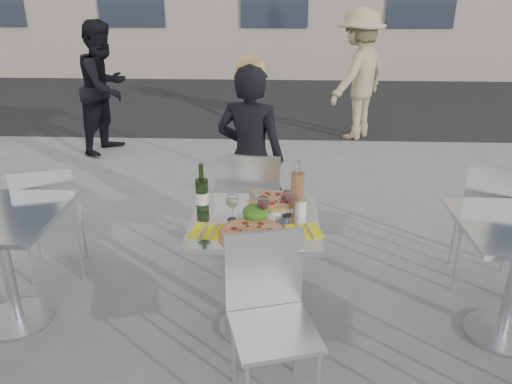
{
  "coord_description": "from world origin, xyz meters",
  "views": [
    {
      "loc": [
        0.12,
        -2.53,
        1.98
      ],
      "look_at": [
        0.0,
        0.15,
        0.85
      ],
      "focal_mm": 35.0,
      "sensor_mm": 36.0,
      "label": 1
    }
  ],
  "objects_px": {
    "napkin_right": "(304,231)",
    "chair_near": "(269,306)",
    "side_table_left": "(2,246)",
    "salad_plate": "(256,214)",
    "pedestrian_b": "(359,75)",
    "wineglass_red_b": "(287,198)",
    "side_chair_rfar": "(492,217)",
    "napkin_left": "(208,230)",
    "pedestrian_a": "(105,88)",
    "main_table": "(255,251)",
    "pizza_far": "(272,201)",
    "side_chair_lfar": "(50,213)",
    "pizza_near": "(252,233)",
    "wine_bottle": "(202,194)",
    "carafe": "(297,189)",
    "wineglass_red_a": "(263,204)",
    "woman_diner": "(250,159)",
    "sugar_shaker": "(301,206)",
    "wineglass_white_a": "(232,202)",
    "chair_far": "(250,204)",
    "wineglass_white_b": "(255,194)"
  },
  "relations": [
    {
      "from": "side_chair_rfar",
      "to": "pedestrian_a",
      "type": "bearing_deg",
      "value": -25.13
    },
    {
      "from": "side_table_left",
      "to": "napkin_left",
      "type": "xyz_separation_m",
      "value": [
        1.26,
        -0.16,
        0.21
      ]
    },
    {
      "from": "pizza_far",
      "to": "wineglass_white_a",
      "type": "bearing_deg",
      "value": -133.13
    },
    {
      "from": "side_chair_lfar",
      "to": "wine_bottle",
      "type": "xyz_separation_m",
      "value": [
        1.14,
        -0.44,
        0.35
      ]
    },
    {
      "from": "pedestrian_a",
      "to": "chair_near",
      "type": "bearing_deg",
      "value": -134.98
    },
    {
      "from": "salad_plate",
      "to": "wineglass_white_a",
      "type": "bearing_deg",
      "value": -175.28
    },
    {
      "from": "pedestrian_b",
      "to": "wineglass_red_b",
      "type": "height_order",
      "value": "pedestrian_b"
    },
    {
      "from": "main_table",
      "to": "salad_plate",
      "type": "distance_m",
      "value": 0.25
    },
    {
      "from": "wineglass_red_b",
      "to": "sugar_shaker",
      "type": "bearing_deg",
      "value": 6.15
    },
    {
      "from": "salad_plate",
      "to": "wineglass_red_b",
      "type": "distance_m",
      "value": 0.2
    },
    {
      "from": "side_chair_rfar",
      "to": "chair_near",
      "type": "bearing_deg",
      "value": 49.37
    },
    {
      "from": "salad_plate",
      "to": "side_chair_rfar",
      "type": "bearing_deg",
      "value": 18.58
    },
    {
      "from": "main_table",
      "to": "side_table_left",
      "type": "xyz_separation_m",
      "value": [
        -1.5,
        0.0,
        0.0
      ]
    },
    {
      "from": "woman_diner",
      "to": "sugar_shaker",
      "type": "relative_size",
      "value": 13.61
    },
    {
      "from": "napkin_right",
      "to": "wineglass_red_b",
      "type": "bearing_deg",
      "value": 102.46
    },
    {
      "from": "side_chair_lfar",
      "to": "pizza_near",
      "type": "relative_size",
      "value": 2.41
    },
    {
      "from": "wineglass_white_b",
      "to": "pizza_far",
      "type": "bearing_deg",
      "value": 49.67
    },
    {
      "from": "pedestrian_b",
      "to": "chair_near",
      "type": "bearing_deg",
      "value": 25.29
    },
    {
      "from": "woman_diner",
      "to": "wineglass_white_a",
      "type": "height_order",
      "value": "woman_diner"
    },
    {
      "from": "pedestrian_a",
      "to": "wineglass_red_a",
      "type": "distance_m",
      "value": 4.05
    },
    {
      "from": "chair_near",
      "to": "side_chair_rfar",
      "type": "bearing_deg",
      "value": 18.9
    },
    {
      "from": "side_chair_rfar",
      "to": "napkin_right",
      "type": "bearing_deg",
      "value": 41.8
    },
    {
      "from": "side_chair_rfar",
      "to": "napkin_left",
      "type": "bearing_deg",
      "value": 35.26
    },
    {
      "from": "main_table",
      "to": "pizza_far",
      "type": "xyz_separation_m",
      "value": [
        0.1,
        0.21,
        0.23
      ]
    },
    {
      "from": "side_table_left",
      "to": "woman_diner",
      "type": "bearing_deg",
      "value": 37.86
    },
    {
      "from": "side_chair_rfar",
      "to": "main_table",
      "type": "bearing_deg",
      "value": 32.93
    },
    {
      "from": "side_chair_rfar",
      "to": "wine_bottle",
      "type": "distance_m",
      "value": 1.93
    },
    {
      "from": "chair_far",
      "to": "wineglass_red_b",
      "type": "height_order",
      "value": "chair_far"
    },
    {
      "from": "pedestrian_a",
      "to": "wine_bottle",
      "type": "distance_m",
      "value": 3.79
    },
    {
      "from": "woman_diner",
      "to": "wineglass_red_b",
      "type": "bearing_deg",
      "value": 118.92
    },
    {
      "from": "pizza_near",
      "to": "wine_bottle",
      "type": "relative_size",
      "value": 1.21
    },
    {
      "from": "side_chair_lfar",
      "to": "wine_bottle",
      "type": "distance_m",
      "value": 1.27
    },
    {
      "from": "side_chair_rfar",
      "to": "pizza_far",
      "type": "height_order",
      "value": "side_chair_rfar"
    },
    {
      "from": "pizza_near",
      "to": "wineglass_red_b",
      "type": "height_order",
      "value": "wineglass_red_b"
    },
    {
      "from": "chair_near",
      "to": "wineglass_white_b",
      "type": "height_order",
      "value": "wineglass_white_b"
    },
    {
      "from": "pedestrian_b",
      "to": "napkin_right",
      "type": "bearing_deg",
      "value": 26.47
    },
    {
      "from": "side_table_left",
      "to": "salad_plate",
      "type": "height_order",
      "value": "salad_plate"
    },
    {
      "from": "salad_plate",
      "to": "napkin_right",
      "type": "height_order",
      "value": "salad_plate"
    },
    {
      "from": "carafe",
      "to": "wineglass_red_a",
      "type": "relative_size",
      "value": 1.84
    },
    {
      "from": "chair_near",
      "to": "wineglass_white_a",
      "type": "xyz_separation_m",
      "value": [
        -0.22,
        0.48,
        0.34
      ]
    },
    {
      "from": "napkin_right",
      "to": "chair_near",
      "type": "bearing_deg",
      "value": -128.44
    },
    {
      "from": "side_table_left",
      "to": "side_chair_lfar",
      "type": "relative_size",
      "value": 0.87
    },
    {
      "from": "carafe",
      "to": "wineglass_red_a",
      "type": "distance_m",
      "value": 0.27
    },
    {
      "from": "chair_far",
      "to": "pedestrian_a",
      "type": "relative_size",
      "value": 0.61
    },
    {
      "from": "pedestrian_a",
      "to": "napkin_right",
      "type": "bearing_deg",
      "value": -130.7
    },
    {
      "from": "side_chair_lfar",
      "to": "wineglass_red_b",
      "type": "bearing_deg",
      "value": 147.33
    },
    {
      "from": "chair_far",
      "to": "pedestrian_a",
      "type": "distance_m",
      "value": 3.47
    },
    {
      "from": "pizza_near",
      "to": "pizza_far",
      "type": "relative_size",
      "value": 1.11
    },
    {
      "from": "chair_far",
      "to": "side_chair_rfar",
      "type": "height_order",
      "value": "chair_far"
    },
    {
      "from": "pizza_far",
      "to": "wineglass_white_a",
      "type": "xyz_separation_m",
      "value": [
        -0.22,
        -0.23,
        0.09
      ]
    }
  ]
}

